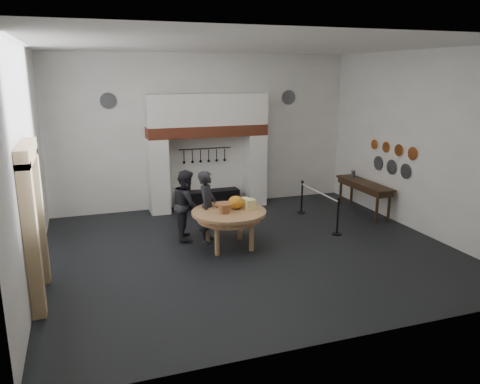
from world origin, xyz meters
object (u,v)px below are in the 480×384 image
object	(u,v)px
barrier_post_far	(302,198)
work_table	(229,212)
iron_range	(208,199)
side_table	(364,183)
barrier_post_near	(338,217)
visitor_near	(207,207)
visitor_far	(187,205)

from	to	relation	value
barrier_post_far	work_table	bearing A→B (deg)	-145.73
iron_range	side_table	size ratio (longest dim) A/B	0.86
work_table	barrier_post_near	xyz separation A→B (m)	(2.82, -0.08, -0.39)
side_table	visitor_near	bearing A→B (deg)	-169.87
iron_range	visitor_far	size ratio (longest dim) A/B	1.12
visitor_far	barrier_post_far	bearing A→B (deg)	-64.24
side_table	visitor_far	bearing A→B (deg)	-174.87
work_table	side_table	xyz separation A→B (m)	(4.51, 1.37, 0.03)
work_table	barrier_post_far	world-z (taller)	barrier_post_far
work_table	barrier_post_near	distance (m)	2.85
visitor_near	barrier_post_near	xyz separation A→B (m)	(3.20, -0.57, -0.42)
side_table	barrier_post_far	world-z (taller)	same
iron_range	visitor_far	world-z (taller)	visitor_far
visitor_near	side_table	distance (m)	4.97
iron_range	visitor_near	size ratio (longest dim) A/B	1.10
barrier_post_far	barrier_post_near	bearing A→B (deg)	-90.00
iron_range	barrier_post_near	distance (m)	4.24
visitor_near	visitor_far	distance (m)	0.57
visitor_near	barrier_post_near	distance (m)	3.28
visitor_far	barrier_post_near	distance (m)	3.75
visitor_near	work_table	bearing A→B (deg)	-111.35
side_table	barrier_post_far	size ratio (longest dim) A/B	2.44
visitor_near	barrier_post_far	bearing A→B (deg)	-35.14
barrier_post_near	iron_range	bearing A→B (deg)	124.58
visitor_near	side_table	bearing A→B (deg)	-49.04
barrier_post_near	work_table	bearing A→B (deg)	178.37
side_table	barrier_post_near	size ratio (longest dim) A/B	2.44
visitor_far	side_table	world-z (taller)	visitor_far
visitor_near	side_table	size ratio (longest dim) A/B	0.79
side_table	barrier_post_near	xyz separation A→B (m)	(-1.70, -1.45, -0.42)
visitor_far	visitor_near	bearing A→B (deg)	-125.17
side_table	iron_range	bearing A→B (deg)	153.54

